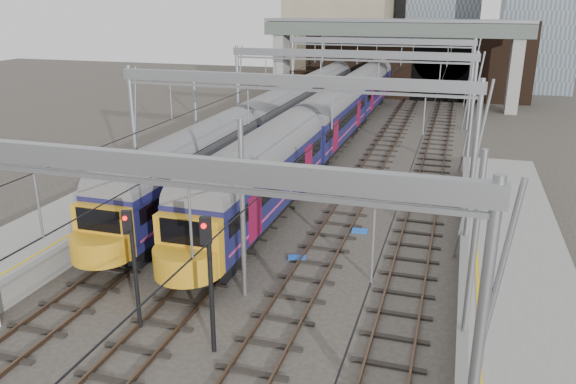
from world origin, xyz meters
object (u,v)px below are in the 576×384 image
(train_main, at_px, (351,101))
(train_second, at_px, (278,118))
(signal_near_centre, at_px, (209,269))
(signal_near_left, at_px, (132,254))

(train_main, distance_m, train_second, 9.74)
(train_main, relative_size, train_second, 1.39)
(train_second, height_order, signal_near_centre, signal_near_centre)
(train_second, height_order, signal_near_left, train_second)
(signal_near_centre, bearing_deg, signal_near_left, 153.99)
(train_main, bearing_deg, train_second, -114.26)
(train_second, bearing_deg, signal_near_centre, -76.44)
(train_second, bearing_deg, signal_near_left, -82.75)
(signal_near_left, distance_m, signal_near_centre, 3.15)
(train_second, xyz_separation_m, signal_near_left, (3.31, -25.99, 0.44))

